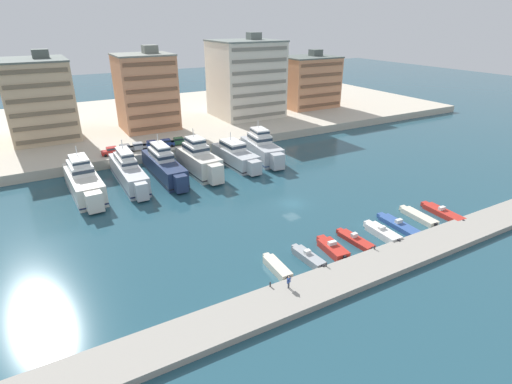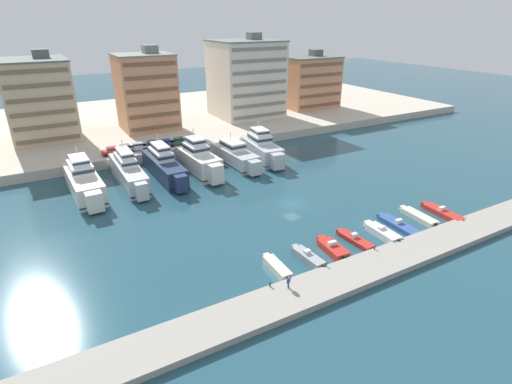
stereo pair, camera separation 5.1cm
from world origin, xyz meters
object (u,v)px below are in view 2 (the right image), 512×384
Objects in this scene: motorboat_red_mid_left at (332,248)px; car_green_center_right at (178,141)px; motorboat_cream_far_left at (277,267)px; car_red_far_left at (111,151)px; yacht_ivory_center_left at (199,161)px; yacht_silver_left at (128,171)px; motorboat_blue_center_right at (400,226)px; yacht_silver_center at (236,156)px; motorboat_red_right at (443,213)px; motorboat_cream_mid_right at (418,216)px; motorboat_grey_left at (308,257)px; yacht_silver_center_right at (262,149)px; motorboat_white_center at (382,233)px; yacht_navy_mid_left at (164,166)px; car_blue_center_left at (151,144)px; car_silver_mid_left at (137,146)px; car_blue_center at (166,143)px; yacht_ivory_far_left at (84,181)px; pedestrian_near_edge at (289,281)px; motorboat_red_center_left at (355,240)px; car_grey_left at (125,148)px.

motorboat_red_mid_left is 1.47× the size of car_green_center_right.
motorboat_cream_far_left is 1.47× the size of car_red_far_left.
motorboat_red_mid_left is at bearing -83.09° from yacht_ivory_center_left.
yacht_silver_left is 50.47m from motorboat_blue_center_right.
yacht_silver_center is 2.10× the size of motorboat_red_right.
motorboat_cream_mid_right is 55.93m from car_green_center_right.
motorboat_grey_left is at bearing 179.94° from motorboat_red_right.
motorboat_cream_far_left is at bearing -95.95° from car_green_center_right.
yacht_ivory_center_left is at bearing -175.21° from yacht_silver_center_right.
motorboat_white_center is (18.39, -0.12, 0.04)m from motorboat_cream_far_left.
yacht_navy_mid_left reaches higher than car_green_center_right.
car_red_far_left reaches higher than motorboat_red_mid_left.
yacht_silver_center_right is at bearing -33.42° from car_blue_center_left.
motorboat_red_right is (13.72, 0.04, -0.11)m from motorboat_white_center.
yacht_silver_center_right is 2.49× the size of motorboat_white_center.
motorboat_red_right reaches higher than motorboat_blue_center_right.
yacht_ivory_center_left reaches higher than yacht_silver_left.
car_green_center_right is at bearing 86.83° from yacht_ivory_center_left.
car_blue_center is (6.38, -0.53, 0.00)m from car_silver_mid_left.
car_silver_mid_left is at bearing 48.00° from yacht_ivory_far_left.
motorboat_cream_far_left is (2.31, -38.94, -1.93)m from yacht_navy_mid_left.
yacht_silver_center reaches higher than motorboat_red_right.
car_blue_center reaches higher than motorboat_red_mid_left.
yacht_ivory_far_left is at bearing 111.05° from pedestrian_near_edge.
pedestrian_near_edge is (-6.74, -56.85, -1.28)m from car_green_center_right.
motorboat_red_mid_left is at bearing -75.99° from car_silver_mid_left.
motorboat_cream_mid_right is at bearing 10.88° from pedestrian_near_edge.
yacht_silver_center reaches higher than car_silver_mid_left.
motorboat_red_center_left is 56.98m from car_red_far_left.
motorboat_cream_far_left is 1.45× the size of car_blue_center_left.
motorboat_red_mid_left is 1.49× the size of car_red_far_left.
yacht_silver_center_right is at bearing 93.30° from motorboat_blue_center_right.
yacht_silver_center_right is 4.05× the size of car_silver_mid_left.
car_green_center_right is (-22.14, 51.30, 2.62)m from motorboat_cream_mid_right.
car_blue_center_left is (-9.99, 52.56, 2.50)m from motorboat_red_mid_left.
yacht_silver_center_right is 30.69m from car_grey_left.
car_silver_mid_left is at bearing 116.84° from motorboat_blue_center_right.
motorboat_white_center is 57.57m from car_silver_mid_left.
motorboat_cream_far_left is at bearing -82.55° from car_grey_left.
yacht_ivory_center_left is at bearing -173.13° from yacht_silver_center.
yacht_silver_center is at bearing 97.08° from motorboat_white_center.
motorboat_red_center_left is 1.66× the size of car_red_far_left.
yacht_silver_center_right reaches higher than motorboat_red_right.
yacht_ivory_far_left is 48.72m from motorboat_red_center_left.
car_red_far_left is 0.98× the size of car_blue_center_left.
car_grey_left is at bearing 145.04° from yacht_silver_center.
yacht_ivory_center_left is 39.98m from motorboat_white_center.
car_red_far_left is (-0.54, 12.94, 0.68)m from yacht_silver_left.
car_red_far_left is at bearing 100.63° from motorboat_cream_far_left.
yacht_silver_left is 14.48m from car_silver_mid_left.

